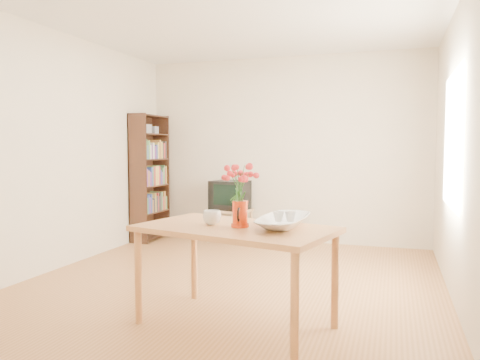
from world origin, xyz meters
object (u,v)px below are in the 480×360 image
(table, at_px, (235,237))
(television, at_px, (230,195))
(pitcher, at_px, (240,215))
(bowl, at_px, (284,196))
(mug, at_px, (212,218))

(table, distance_m, television, 3.17)
(pitcher, xyz_separation_m, bowl, (0.30, 0.11, 0.14))
(table, bearing_deg, television, 123.73)
(mug, xyz_separation_m, television, (-0.90, 2.96, -0.14))
(mug, relative_size, television, 0.25)
(table, bearing_deg, pitcher, 1.16)
(pitcher, bearing_deg, mug, 163.04)
(table, height_order, mug, mug)
(bowl, bearing_deg, pitcher, -159.75)
(pitcher, xyz_separation_m, mug, (-0.23, 0.03, -0.03))
(pitcher, bearing_deg, table, 156.90)
(table, height_order, pitcher, pitcher)
(television, bearing_deg, bowl, -51.38)
(pitcher, height_order, television, pitcher)
(table, distance_m, pitcher, 0.17)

